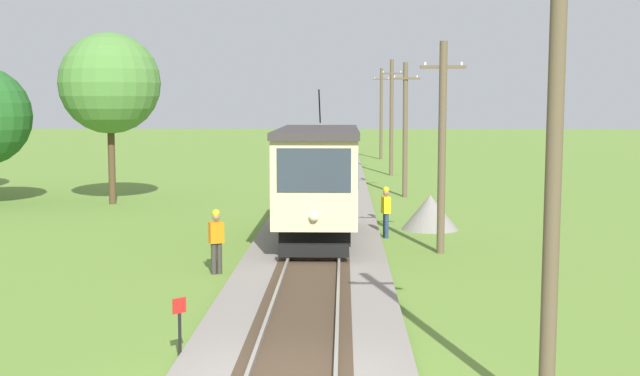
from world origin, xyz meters
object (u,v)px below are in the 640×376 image
utility_pole_foreground (555,134)px  utility_pole_near_tram (442,145)px  second_worker (386,210)px  utility_pole_distant (381,113)px  utility_pole_far (391,116)px  utility_pole_mid (405,128)px  gravel_pile (430,212)px  red_tram (318,178)px  tree_left_far (110,83)px  trackside_signal_marker (180,326)px  track_worker (216,238)px

utility_pole_foreground → utility_pole_near_tram: (0.00, 13.83, -0.88)m
utility_pole_foreground → second_worker: 17.15m
utility_pole_distant → second_worker: size_ratio=4.11×
utility_pole_far → utility_pole_mid: bearing=-90.0°
utility_pole_near_tram → second_worker: bearing=118.0°
gravel_pile → utility_pole_distant: bearing=90.3°
utility_pole_mid → utility_pole_far: size_ratio=0.90×
red_tram → gravel_pile: 5.36m
utility_pole_near_tram → utility_pole_far: utility_pole_far is taller
second_worker → tree_left_far: size_ratio=0.23×
red_tram → utility_pole_near_tram: (3.85, -1.72, 1.17)m
red_tram → utility_pole_far: 26.36m
utility_pole_far → second_worker: 25.03m
trackside_signal_marker → track_worker: size_ratio=0.66×
utility_pole_distant → trackside_signal_marker: size_ratio=6.22×
red_tram → trackside_signal_marker: red_tram is taller
utility_pole_distant → second_worker: utility_pole_distant is taller
red_tram → tree_left_far: (-9.79, 10.56, 3.31)m
second_worker → utility_pole_distant: bearing=-106.1°
utility_pole_far → track_worker: size_ratio=4.10×
utility_pole_foreground → utility_pole_distant: bearing=90.0°
trackside_signal_marker → utility_pole_distant: bearing=83.7°
utility_pole_near_tram → utility_pole_foreground: bearing=-90.0°
trackside_signal_marker → gravel_pile: gravel_pile is taller
red_tram → tree_left_far: tree_left_far is taller
utility_pole_mid → second_worker: utility_pole_mid is taller
red_tram → utility_pole_distant: (3.85, 40.88, 1.57)m
trackside_signal_marker → gravel_pile: bearing=69.1°
utility_pole_foreground → utility_pole_distant: 56.44m
red_tram → gravel_pile: size_ratio=4.07×
tree_left_far → utility_pole_near_tram: bearing=-42.0°
utility_pole_mid → track_worker: (-6.49, -19.00, -2.41)m
utility_pole_mid → second_worker: bearing=-97.0°
red_tram → utility_pole_foreground: bearing=-76.1°
utility_pole_foreground → utility_pole_mid: utility_pole_foreground is taller
utility_pole_foreground → utility_pole_far: utility_pole_foreground is taller
utility_pole_mid → tree_left_far: 14.21m
utility_pole_distant → trackside_signal_marker: 54.17m
gravel_pile → second_worker: second_worker is taller
red_tram → tree_left_far: size_ratio=1.09×
trackside_signal_marker → track_worker: (-0.51, 7.82, 0.32)m
utility_pole_mid → red_tram: bearing=-105.4°
trackside_signal_marker → tree_left_far: bearing=108.1°
utility_pole_foreground → gravel_pile: bearing=89.5°
utility_pole_far → trackside_signal_marker: bearing=-98.7°
utility_pole_foreground → red_tram: bearing=103.9°
utility_pole_far → second_worker: bearing=-93.6°
trackside_signal_marker → tree_left_far: size_ratio=0.15×
utility_pole_distant → tree_left_far: size_ratio=0.94×
track_worker → tree_left_far: size_ratio=0.23×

